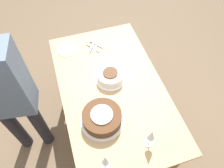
{
  "coord_description": "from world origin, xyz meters",
  "views": [
    {
      "loc": [
        0.97,
        -0.31,
        2.24
      ],
      "look_at": [
        0.0,
        0.0,
        0.81
      ],
      "focal_mm": 35.0,
      "sensor_mm": 36.0,
      "label": 1
    }
  ],
  "objects_px": {
    "cake_center_white": "(110,76)",
    "wine_glass_far": "(105,160)",
    "cake_front_chocolate": "(102,118)",
    "wine_glass_near": "(151,135)",
    "person_cutting": "(3,94)"
  },
  "relations": [
    {
      "from": "cake_center_white",
      "to": "wine_glass_far",
      "type": "xyz_separation_m",
      "value": [
        0.68,
        -0.24,
        0.09
      ]
    },
    {
      "from": "cake_front_chocolate",
      "to": "wine_glass_far",
      "type": "xyz_separation_m",
      "value": [
        0.32,
        -0.07,
        0.08
      ]
    },
    {
      "from": "cake_front_chocolate",
      "to": "wine_glass_far",
      "type": "height_order",
      "value": "wine_glass_far"
    },
    {
      "from": "wine_glass_near",
      "to": "wine_glass_far",
      "type": "relative_size",
      "value": 1.03
    },
    {
      "from": "cake_center_white",
      "to": "cake_front_chocolate",
      "type": "relative_size",
      "value": 0.8
    },
    {
      "from": "person_cutting",
      "to": "wine_glass_near",
      "type": "bearing_deg",
      "value": -24.95
    },
    {
      "from": "wine_glass_near",
      "to": "person_cutting",
      "type": "bearing_deg",
      "value": -123.77
    },
    {
      "from": "cake_front_chocolate",
      "to": "cake_center_white",
      "type": "bearing_deg",
      "value": 153.93
    },
    {
      "from": "wine_glass_near",
      "to": "person_cutting",
      "type": "height_order",
      "value": "person_cutting"
    },
    {
      "from": "cake_center_white",
      "to": "cake_front_chocolate",
      "type": "bearing_deg",
      "value": -26.07
    },
    {
      "from": "cake_center_white",
      "to": "person_cutting",
      "type": "xyz_separation_m",
      "value": [
        0.02,
        -0.81,
        0.13
      ]
    },
    {
      "from": "wine_glass_near",
      "to": "wine_glass_far",
      "type": "distance_m",
      "value": 0.34
    },
    {
      "from": "wine_glass_near",
      "to": "person_cutting",
      "type": "xyz_separation_m",
      "value": [
        -0.6,
        -0.9,
        0.03
      ]
    },
    {
      "from": "cake_front_chocolate",
      "to": "person_cutting",
      "type": "xyz_separation_m",
      "value": [
        -0.34,
        -0.64,
        0.12
      ]
    },
    {
      "from": "cake_center_white",
      "to": "cake_front_chocolate",
      "type": "height_order",
      "value": "cake_front_chocolate"
    }
  ]
}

